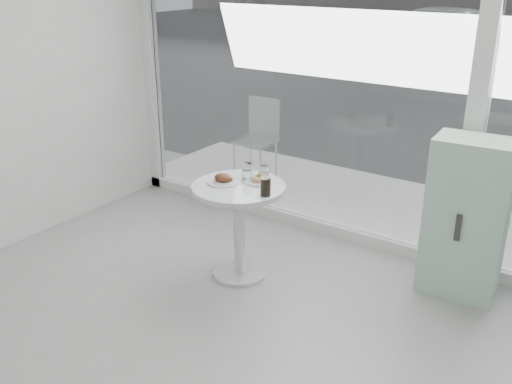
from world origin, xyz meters
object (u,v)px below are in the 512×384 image
Objects in this scene: main_table at (239,212)px; plate_donut at (259,180)px; plate_fritter at (224,180)px; water_tumbler_b at (263,174)px; cola_glass at (266,187)px; mint_cabinet at (466,218)px; patio_chair at (259,134)px; car_white at (458,33)px; water_tumbler_a at (247,172)px.

plate_donut reaches higher than main_table.
main_table is at bearing 10.14° from plate_fritter.
plate_fritter is 0.31m from water_tumbler_b.
mint_cabinet is at bearing 33.50° from cola_glass.
patio_chair is (-2.56, 1.05, -0.03)m from mint_cabinet.
car_white reaches higher than plate_donut.
mint_cabinet is 11.69m from car_white.
cola_glass is at bearing -53.02° from water_tumbler_b.
patio_chair is 2.06m from plate_fritter.
water_tumbler_a is at bearing -162.84° from mint_cabinet.
plate_fritter is (0.92, -1.83, 0.22)m from patio_chair.
water_tumbler_a is at bearing 175.69° from plate_donut.
car_white is 11.96m from plate_donut.
patio_chair is 2.00m from water_tumbler_b.
car_white is 18.26× the size of plate_donut.
plate_donut is 0.28m from cola_glass.
mint_cabinet is at bearing 26.66° from main_table.
cola_glass is (0.19, -0.20, 0.05)m from plate_donut.
mint_cabinet is at bearing 23.25° from plate_donut.
car_white reaches higher than mint_cabinet.
cola_glass is at bearing -57.42° from patio_chair.
main_table is 3.40× the size of plate_donut.
main_table is at bearing -164.07° from car_white.
mint_cabinet is 9.62× the size of water_tumbler_a.
water_tumbler_a is at bearing 63.17° from plate_fritter.
cola_glass reaches higher than water_tumbler_b.
plate_donut is (0.09, 0.15, 0.24)m from main_table.
water_tumbler_b is at bearing 14.70° from water_tumbler_a.
water_tumbler_a is 0.38m from cola_glass.
cola_glass is at bearing -150.61° from mint_cabinet.
water_tumbler_a is 1.01× the size of water_tumbler_b.
car_white reaches higher than water_tumbler_b.
plate_fritter is 1.96× the size of water_tumbler_b.
main_table is 12.09m from car_white.
mint_cabinet reaches higher than plate_fritter.
patio_chair reaches higher than main_table.
cola_glass is (-1.23, -0.81, 0.24)m from mint_cabinet.
water_tumbler_b is (0.22, 0.21, 0.03)m from plate_fritter.
plate_donut is at bearing 38.42° from plate_fritter.
water_tumbler_b is (1.99, -11.75, 0.12)m from car_white.
patio_chair is 1.95m from water_tumbler_a.
cola_glass is (0.32, -0.21, 0.01)m from water_tumbler_a.
plate_donut is 1.82× the size of water_tumbler_b.
car_white is (-1.89, 11.94, 0.15)m from main_table.
water_tumbler_b is at bearing -163.46° from car_white.
main_table is 0.84× the size of patio_chair.
main_table is 6.18× the size of water_tumbler_b.
cola_glass is at bearing -33.59° from water_tumbler_a.
plate_donut is (1.14, -1.66, 0.22)m from patio_chair.
water_tumbler_b is at bearing -162.25° from mint_cabinet.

